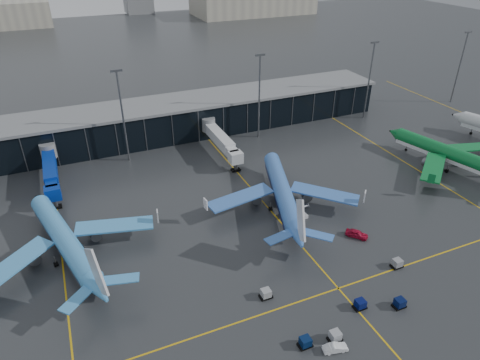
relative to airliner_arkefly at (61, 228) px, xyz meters
name	(u,v)px	position (x,y,z in m)	size (l,w,h in m)	color
ground	(253,253)	(33.86, -14.04, -6.43)	(600.00, 600.00, 0.00)	#282B2D
terminal_pier	(169,119)	(33.86, 47.96, -1.01)	(142.00, 17.00, 10.70)	black
jet_bridges	(50,170)	(-1.14, 28.95, -1.88)	(94.00, 27.50, 7.20)	#595B60
flood_masts	(195,103)	(38.86, 35.96, 7.38)	(203.00, 0.50, 25.50)	#595B60
distant_hangars	(160,5)	(83.81, 256.04, 2.36)	(260.00, 71.00, 22.00)	#B2AD99
taxi_lines	(273,213)	(43.86, -3.43, -6.42)	(220.00, 120.00, 0.02)	gold
airliner_arkefly	(61,228)	(0.00, 0.00, 0.00)	(36.74, 41.84, 12.86)	#4195D7
airliner_klm_near	(282,181)	(47.18, -0.99, -0.01)	(36.70, 41.80, 12.84)	#3B6FC4
airliner_aer_lingus	(451,145)	(97.15, -1.87, -0.06)	(36.37, 41.42, 12.73)	#0D6E30
baggage_carts	(345,306)	(42.09, -33.49, -5.67)	(28.61, 13.85, 1.70)	black
mobile_airstair	(300,213)	(49.02, -6.63, -5.66)	(2.39, 3.33, 3.45)	silver
service_van_red	(357,234)	(55.98, -17.94, -5.64)	(1.88, 4.66, 1.59)	#AF0D2C
service_van_white	(335,348)	(35.76, -39.88, -5.79)	(1.36, 3.89, 1.28)	white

